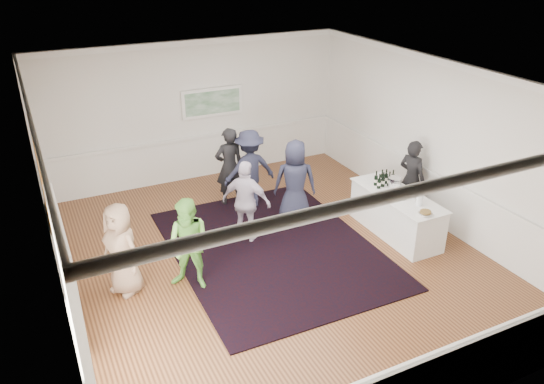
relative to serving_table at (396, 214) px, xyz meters
name	(u,v)px	position (x,y,z in m)	size (l,w,h in m)	color
floor	(273,257)	(-2.49, 0.24, -0.42)	(8.00, 8.00, 0.00)	brown
ceiling	(273,79)	(-2.49, 0.24, 2.78)	(7.00, 8.00, 0.02)	white
wall_left	(48,220)	(-5.99, 0.24, 1.18)	(0.02, 8.00, 3.20)	white
wall_right	(437,143)	(1.01, 0.24, 1.18)	(0.02, 8.00, 3.20)	white
wall_back	(195,112)	(-2.49, 4.24, 1.18)	(7.00, 0.02, 3.20)	white
wall_front	(442,314)	(-2.49, -3.76, 1.18)	(7.00, 0.02, 3.20)	white
wainscoting	(273,233)	(-2.49, 0.24, 0.08)	(7.00, 8.00, 1.00)	white
mirror	(41,173)	(-5.94, 1.54, 1.38)	(0.05, 1.25, 1.85)	#BE7F38
doorway	(72,306)	(-5.93, -1.66, 1.00)	(0.10, 1.78, 2.56)	white
landscape_painting	(212,102)	(-2.09, 4.19, 1.36)	(1.44, 0.06, 0.66)	white
area_rug	(273,248)	(-2.36, 0.51, -0.41)	(3.43, 4.51, 0.02)	black
serving_table	(396,214)	(0.00, 0.00, 0.00)	(0.78, 2.05, 0.83)	white
bartender	(411,179)	(0.71, 0.48, 0.39)	(0.59, 0.39, 1.62)	black
guest_tan	(122,249)	(-5.04, 0.41, 0.35)	(0.75, 0.49, 1.54)	#A48166
guest_green	(190,245)	(-4.03, 0.05, 0.36)	(0.76, 0.59, 1.56)	#72C24D
guest_lilac	(246,202)	(-2.65, 1.02, 0.37)	(0.93, 0.39, 1.58)	silver
guest_dark_a	(250,169)	(-2.01, 2.30, 0.42)	(1.08, 0.62, 1.68)	#212338
guest_dark_b	(229,167)	(-2.35, 2.59, 0.43)	(0.62, 0.40, 1.69)	black
guest_navy	(295,182)	(-1.49, 1.29, 0.43)	(0.83, 0.54, 1.70)	#212338
wine_bottles	(384,178)	(0.00, 0.46, 0.57)	(0.43, 0.23, 0.31)	black
juice_pitchers	(408,194)	(0.01, -0.25, 0.53)	(0.35, 0.60, 0.24)	#87BC43
ice_bucket	(395,184)	(0.07, 0.21, 0.53)	(0.26, 0.26, 0.24)	silver
nut_bowl	(425,213)	(-0.10, -0.86, 0.45)	(0.23, 0.23, 0.08)	white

